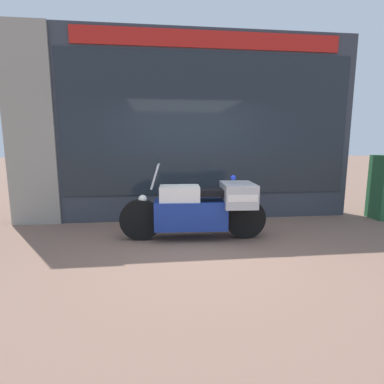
# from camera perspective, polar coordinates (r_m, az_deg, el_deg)

# --- Properties ---
(ground_plane) EXTENTS (60.00, 60.00, 0.00)m
(ground_plane) POSITION_cam_1_polar(r_m,az_deg,el_deg) (4.61, 1.77, -10.96)
(ground_plane) COLOR #7A5B4C
(shop_building) EXTENTS (6.96, 0.55, 3.78)m
(shop_building) POSITION_cam_1_polar(r_m,az_deg,el_deg) (6.28, -4.89, 12.10)
(shop_building) COLOR #333842
(shop_building) RESTS_ON ground
(window_display) EXTENTS (5.59, 0.30, 1.90)m
(window_display) POSITION_cam_1_polar(r_m,az_deg,el_deg) (6.48, 2.51, -0.78)
(window_display) COLOR slate
(window_display) RESTS_ON ground
(paramedic_motorcycle) EXTENTS (2.43, 0.77, 1.27)m
(paramedic_motorcycle) POSITION_cam_1_polar(r_m,az_deg,el_deg) (4.98, 2.03, -2.79)
(paramedic_motorcycle) COLOR black
(paramedic_motorcycle) RESTS_ON ground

